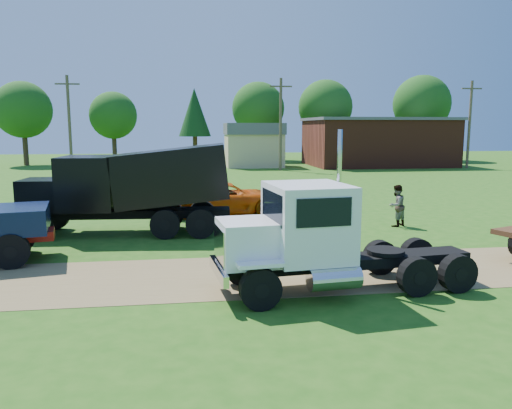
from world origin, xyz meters
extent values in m
plane|color=#235613|center=(0.00, 0.00, 0.00)|extent=(140.00, 140.00, 0.00)
cube|color=brown|center=(0.00, 0.00, 0.01)|extent=(120.00, 4.20, 0.01)
cube|color=black|center=(0.91, -1.54, 0.73)|extent=(6.92, 1.58, 0.27)
cylinder|color=black|center=(-1.63, -2.79, 0.50)|extent=(1.04, 0.42, 1.01)
cylinder|color=black|center=(-1.63, -2.79, 0.50)|extent=(0.39, 0.37, 0.35)
cylinder|color=black|center=(-1.83, -0.84, 0.50)|extent=(1.04, 0.42, 1.01)
cylinder|color=black|center=(-1.83, -0.84, 0.50)|extent=(0.39, 0.37, 0.35)
cylinder|color=black|center=(2.47, -2.36, 0.50)|extent=(1.04, 0.42, 1.01)
cylinder|color=black|center=(2.47, -2.36, 0.50)|extent=(0.39, 0.37, 0.35)
cylinder|color=black|center=(2.27, -0.41, 0.50)|extent=(1.04, 0.42, 1.01)
cylinder|color=black|center=(2.27, -0.41, 0.50)|extent=(0.39, 0.37, 0.35)
cylinder|color=black|center=(3.66, -2.23, 0.50)|extent=(1.04, 0.42, 1.01)
cylinder|color=black|center=(3.66, -2.23, 0.50)|extent=(0.39, 0.37, 0.35)
cylinder|color=black|center=(3.45, -0.28, 0.50)|extent=(1.04, 0.42, 1.01)
cylinder|color=black|center=(3.45, -0.28, 0.50)|extent=(0.39, 0.37, 0.35)
cube|color=white|center=(-1.69, -1.81, 1.42)|extent=(1.80, 1.72, 1.10)
cube|color=silver|center=(-2.51, -1.89, 1.37)|extent=(0.22, 1.37, 0.92)
cube|color=silver|center=(-2.55, -1.90, 0.73)|extent=(0.36, 2.11, 0.27)
cube|color=white|center=(-0.23, -1.66, 1.88)|extent=(2.14, 2.39, 1.92)
cube|color=black|center=(-1.17, -1.75, 2.29)|extent=(0.24, 1.83, 0.78)
cube|color=black|center=(-0.11, -2.76, 2.29)|extent=(1.37, 0.18, 0.69)
cube|color=black|center=(-0.34, -0.55, 2.29)|extent=(1.37, 0.18, 0.69)
cube|color=white|center=(-1.63, -2.79, 1.10)|extent=(1.14, 0.53, 0.09)
cube|color=white|center=(-1.83, -0.84, 1.10)|extent=(1.14, 0.53, 0.09)
cylinder|color=silver|center=(0.20, -2.67, 0.64)|extent=(1.33, 0.68, 0.55)
cylinder|color=silver|center=(0.77, -1.04, 2.11)|extent=(0.14, 0.14, 4.21)
cylinder|color=black|center=(2.00, -1.42, 0.94)|extent=(1.11, 1.11, 0.11)
cube|color=black|center=(-5.75, 6.40, 0.84)|extent=(8.41, 1.55, 0.31)
cylinder|color=black|center=(-8.95, 5.50, 0.57)|extent=(1.17, 0.43, 1.15)
cylinder|color=black|center=(-8.95, 5.50, 0.57)|extent=(0.43, 0.41, 0.40)
cylinder|color=black|center=(-8.82, 7.69, 0.57)|extent=(1.17, 0.43, 1.15)
cylinder|color=black|center=(-8.82, 7.69, 0.57)|extent=(0.43, 0.41, 0.40)
cylinder|color=black|center=(-4.15, 5.21, 0.57)|extent=(1.17, 0.43, 1.15)
cylinder|color=black|center=(-4.15, 5.21, 0.57)|extent=(0.43, 0.41, 0.40)
cylinder|color=black|center=(-4.02, 7.40, 0.57)|extent=(1.17, 0.43, 1.15)
cylinder|color=black|center=(-4.02, 7.40, 0.57)|extent=(0.43, 0.41, 0.40)
cylinder|color=black|center=(-2.80, 5.12, 0.57)|extent=(1.17, 0.43, 1.15)
cylinder|color=black|center=(-2.80, 5.12, 0.57)|extent=(0.43, 0.41, 0.40)
cylinder|color=black|center=(-2.66, 7.32, 0.57)|extent=(1.17, 0.43, 1.15)
cylinder|color=black|center=(-2.66, 7.32, 0.57)|extent=(0.43, 0.41, 0.40)
cube|color=black|center=(-8.78, 6.59, 1.62)|extent=(1.99, 1.89, 1.25)
cube|color=silver|center=(-9.72, 6.64, 1.57)|extent=(0.18, 1.57, 1.05)
cube|color=black|center=(-7.11, 6.49, 2.09)|extent=(2.24, 2.63, 2.09)
cube|color=black|center=(-8.13, 6.55, 2.56)|extent=(0.18, 2.09, 0.84)
cube|color=black|center=(-3.88, 6.29, 2.35)|extent=(4.73, 2.78, 2.54)
cylinder|color=black|center=(-8.62, 1.67, 0.55)|extent=(1.14, 0.56, 1.10)
cylinder|color=black|center=(-8.62, 1.67, 0.55)|extent=(0.45, 0.44, 0.38)
cylinder|color=black|center=(-9.04, 3.72, 0.55)|extent=(1.14, 0.56, 1.10)
cylinder|color=black|center=(-9.04, 3.72, 0.55)|extent=(0.45, 0.44, 0.38)
imported|color=#D25309|center=(-1.34, 10.39, 0.79)|extent=(5.92, 3.11, 1.59)
imported|color=#999999|center=(5.68, 6.32, 0.91)|extent=(1.11, 1.05, 1.81)
cube|color=maroon|center=(18.00, 40.00, 2.50)|extent=(15.00, 10.00, 5.00)
cube|color=#55555A|center=(18.00, 40.00, 5.15)|extent=(15.40, 10.40, 0.30)
cube|color=tan|center=(4.00, 40.00, 1.80)|extent=(6.00, 5.00, 3.60)
cube|color=#55555A|center=(4.00, 40.00, 4.10)|extent=(6.20, 5.40, 1.20)
cylinder|color=brown|center=(-14.00, 35.00, 4.50)|extent=(0.28, 0.28, 9.00)
cube|color=brown|center=(-14.00, 35.00, 8.20)|extent=(2.20, 0.14, 0.14)
cylinder|color=brown|center=(6.00, 35.00, 4.50)|extent=(0.28, 0.28, 9.00)
cube|color=brown|center=(6.00, 35.00, 8.20)|extent=(2.20, 0.14, 0.14)
cylinder|color=brown|center=(26.00, 35.00, 4.50)|extent=(0.28, 0.28, 9.00)
cube|color=brown|center=(26.00, 35.00, 8.20)|extent=(2.20, 0.14, 0.14)
cylinder|color=#351F15|center=(-21.22, 45.54, 1.67)|extent=(0.56, 0.56, 3.33)
sphere|color=#134D14|center=(-21.22, 45.54, 6.19)|extent=(6.28, 6.28, 6.28)
cylinder|color=#351F15|center=(-12.13, 50.37, 1.54)|extent=(0.56, 0.56, 3.07)
sphere|color=#134D14|center=(-12.13, 50.37, 5.71)|extent=(5.80, 5.80, 5.80)
cylinder|color=#351F15|center=(-2.16, 49.31, 1.59)|extent=(0.56, 0.56, 3.18)
cone|color=#103614|center=(-2.16, 49.31, 6.09)|extent=(4.00, 4.00, 5.91)
cylinder|color=#351F15|center=(6.03, 50.68, 1.79)|extent=(0.56, 0.56, 3.58)
sphere|color=#134D14|center=(6.03, 50.68, 6.66)|extent=(6.76, 6.76, 6.76)
cylinder|color=#351F15|center=(14.63, 49.66, 1.84)|extent=(0.56, 0.56, 3.69)
sphere|color=#134D14|center=(14.63, 49.66, 6.85)|extent=(6.95, 6.95, 6.95)
cylinder|color=#351F15|center=(27.10, 48.26, 1.95)|extent=(0.56, 0.56, 3.90)
sphere|color=#134D14|center=(27.10, 48.26, 7.25)|extent=(7.36, 7.36, 7.36)
camera|label=1|loc=(-3.29, -13.94, 4.27)|focal=35.00mm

